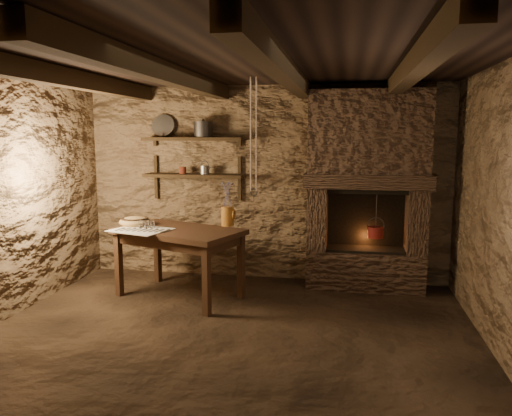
% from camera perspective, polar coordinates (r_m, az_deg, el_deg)
% --- Properties ---
extents(floor, '(4.50, 4.50, 0.00)m').
position_cam_1_polar(floor, '(4.59, -3.40, -14.75)').
color(floor, black).
rests_on(floor, ground).
extents(back_wall, '(4.50, 0.04, 2.40)m').
position_cam_1_polar(back_wall, '(6.21, 0.89, 2.82)').
color(back_wall, '#4C3723').
rests_on(back_wall, floor).
extents(front_wall, '(4.50, 0.04, 2.40)m').
position_cam_1_polar(front_wall, '(2.41, -15.10, -6.46)').
color(front_wall, '#4C3723').
rests_on(front_wall, floor).
extents(right_wall, '(0.04, 4.00, 2.40)m').
position_cam_1_polar(right_wall, '(4.32, 26.81, -0.56)').
color(right_wall, '#4C3723').
rests_on(right_wall, floor).
extents(ceiling, '(4.50, 4.00, 0.04)m').
position_cam_1_polar(ceiling, '(4.27, -3.69, 16.40)').
color(ceiling, black).
rests_on(ceiling, back_wall).
extents(beam_far_left, '(0.14, 3.95, 0.16)m').
position_cam_1_polar(beam_far_left, '(4.84, -21.73, 13.81)').
color(beam_far_left, black).
rests_on(beam_far_left, ceiling).
extents(beam_mid_left, '(0.14, 3.95, 0.16)m').
position_cam_1_polar(beam_mid_left, '(4.40, -10.23, 14.86)').
color(beam_mid_left, black).
rests_on(beam_mid_left, ceiling).
extents(beam_mid_right, '(0.14, 3.95, 0.16)m').
position_cam_1_polar(beam_mid_right, '(4.16, 3.26, 15.35)').
color(beam_mid_right, black).
rests_on(beam_mid_right, ceiling).
extents(beam_far_right, '(0.14, 3.95, 0.16)m').
position_cam_1_polar(beam_far_right, '(4.16, 17.56, 14.99)').
color(beam_far_right, black).
rests_on(beam_far_right, ceiling).
extents(shelf_lower, '(1.25, 0.30, 0.04)m').
position_cam_1_polar(shelf_lower, '(6.25, -7.08, 3.71)').
color(shelf_lower, black).
rests_on(shelf_lower, back_wall).
extents(shelf_upper, '(1.25, 0.30, 0.04)m').
position_cam_1_polar(shelf_upper, '(6.23, -7.15, 7.84)').
color(shelf_upper, black).
rests_on(shelf_upper, back_wall).
extents(hearth, '(1.43, 0.51, 2.30)m').
position_cam_1_polar(hearth, '(5.90, 12.59, 2.58)').
color(hearth, '#322219').
rests_on(hearth, floor).
extents(work_table, '(1.54, 1.20, 0.78)m').
position_cam_1_polar(work_table, '(5.64, -8.75, -5.95)').
color(work_table, black).
rests_on(work_table, floor).
extents(linen_cloth, '(0.71, 0.63, 0.01)m').
position_cam_1_polar(linen_cloth, '(5.55, -13.04, -2.46)').
color(linen_cloth, beige).
rests_on(linen_cloth, work_table).
extents(pewter_cutlery_row, '(0.53, 0.33, 0.01)m').
position_cam_1_polar(pewter_cutlery_row, '(5.53, -13.12, -2.39)').
color(pewter_cutlery_row, gray).
rests_on(pewter_cutlery_row, linen_cloth).
extents(drinking_glasses, '(0.19, 0.06, 0.08)m').
position_cam_1_polar(drinking_glasses, '(5.64, -12.42, -1.83)').
color(drinking_glasses, white).
rests_on(drinking_glasses, linen_cloth).
extents(stoneware_jug, '(0.17, 0.17, 0.50)m').
position_cam_1_polar(stoneware_jug, '(5.66, -3.26, 0.12)').
color(stoneware_jug, '#A1621F').
rests_on(stoneware_jug, work_table).
extents(wooden_bowl, '(0.43, 0.43, 0.13)m').
position_cam_1_polar(wooden_bowl, '(5.86, -13.67, -1.54)').
color(wooden_bowl, '#A47D47').
rests_on(wooden_bowl, work_table).
extents(iron_stockpot, '(0.23, 0.23, 0.17)m').
position_cam_1_polar(iron_stockpot, '(6.19, -6.04, 8.84)').
color(iron_stockpot, '#2A2725').
rests_on(iron_stockpot, shelf_upper).
extents(tin_pan, '(0.29, 0.14, 0.29)m').
position_cam_1_polar(tin_pan, '(6.46, -10.54, 9.23)').
color(tin_pan, gray).
rests_on(tin_pan, shelf_upper).
extents(small_kettle, '(0.18, 0.16, 0.16)m').
position_cam_1_polar(small_kettle, '(6.20, -5.90, 4.36)').
color(small_kettle, gray).
rests_on(small_kettle, shelf_lower).
extents(rusty_tin, '(0.10, 0.10, 0.08)m').
position_cam_1_polar(rusty_tin, '(6.29, -8.37, 4.28)').
color(rusty_tin, '#561B11').
rests_on(rusty_tin, shelf_lower).
extents(red_pot, '(0.24, 0.24, 0.54)m').
position_cam_1_polar(red_pot, '(5.93, 13.51, -2.62)').
color(red_pot, maroon).
rests_on(red_pot, hearth).
extents(hanging_ropes, '(0.08, 0.08, 1.20)m').
position_cam_1_polar(hanging_ropes, '(5.24, -0.28, 8.35)').
color(hanging_ropes, tan).
rests_on(hanging_ropes, ceiling).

